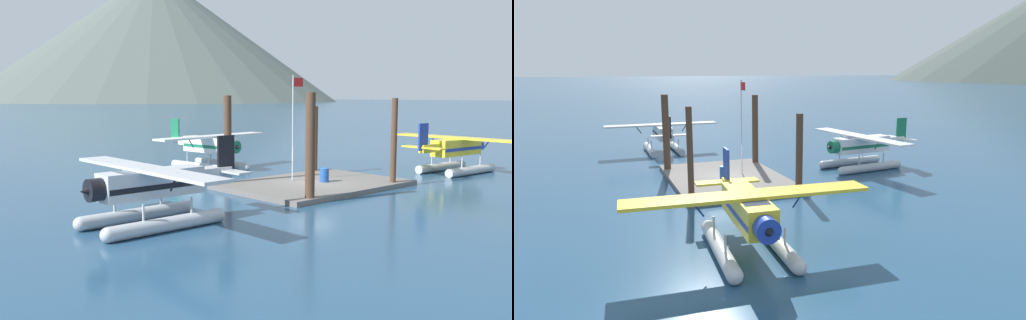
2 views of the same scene
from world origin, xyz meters
The scene contains 12 objects.
ground_plane centered at (0.00, 0.00, 0.00)m, with size 1200.00×1200.00×0.00m, color navy.
dock_platform centered at (0.00, 0.00, 0.15)m, with size 11.19×7.72×0.30m, color #66605B.
piling_near_left centered at (-4.18, -3.44, 2.96)m, with size 0.52×0.52×5.93m, color #4C3323.
piling_near_right centered at (3.71, -3.29, 2.81)m, with size 0.37×0.37×5.61m, color #4C3323.
piling_far_left centered at (-4.09, 3.68, 2.88)m, with size 0.48×0.48×5.77m, color #4C3323.
piling_far_right centered at (4.08, 3.75, 2.49)m, with size 0.46×0.46×4.99m, color #4C3323.
flagpole centered at (-0.49, 1.38, 4.45)m, with size 0.95×0.10×6.75m.
fuel_drum centered at (0.54, -0.33, 0.74)m, with size 0.62×0.62×0.88m.
mountain_ridge_centre_peak centered at (256.52, 437.27, 61.04)m, with size 342.83×342.83×122.08m.
seaplane_silver_port_aft centered at (-13.25, -2.39, 1.58)m, with size 7.98×10.40×3.84m.
seaplane_white_bow_centre centered at (0.05, 11.09, 1.58)m, with size 10.49×7.95×3.84m.
seaplane_yellow_stbd_aft centered at (12.66, -2.73, 1.58)m, with size 7.97×10.47×3.84m.
Camera 1 is at (-25.65, -23.23, 5.77)m, focal length 38.56 mm.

